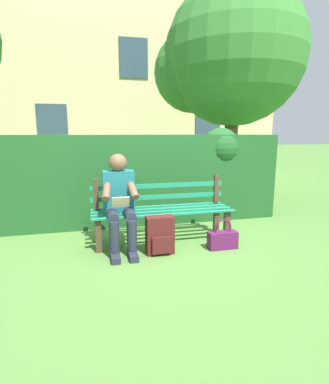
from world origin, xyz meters
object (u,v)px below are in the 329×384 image
object	(u,v)px
park_bench	(162,210)
backpack	(160,236)
tree	(227,59)
handbag	(223,239)
person_seated	(120,200)

from	to	relation	value
park_bench	backpack	world-z (taller)	park_bench
tree	park_bench	bearing A→B (deg)	52.29
tree	handbag	xyz separation A→B (m)	(1.47, 3.25, -2.89)
person_seated	tree	world-z (taller)	tree
tree	backpack	distance (m)	4.82
handbag	tree	bearing A→B (deg)	-114.41
person_seated	backpack	xyz separation A→B (m)	(-0.43, 0.28, -0.39)
handbag	park_bench	bearing A→B (deg)	-36.37
person_seated	handbag	distance (m)	1.36
person_seated	backpack	world-z (taller)	person_seated
park_bench	person_seated	xyz separation A→B (m)	(0.56, 0.16, 0.20)
tree	person_seated	bearing A→B (deg)	47.35
tree	backpack	xyz separation A→B (m)	(2.26, 3.21, -2.79)
tree	handbag	world-z (taller)	tree
tree	backpack	world-z (taller)	tree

